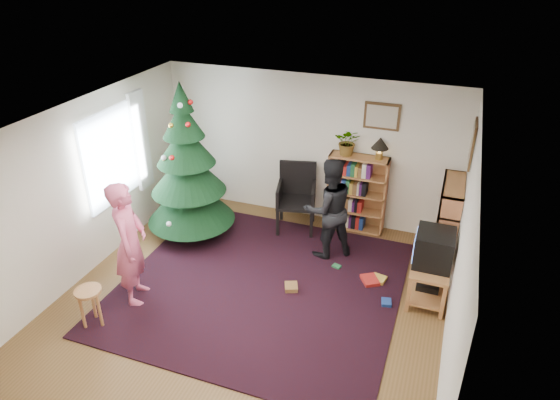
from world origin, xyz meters
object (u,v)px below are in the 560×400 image
(person_by_chair, at_px, (329,209))
(stool, at_px, (89,298))
(table_lamp, at_px, (380,145))
(person_standing, at_px, (130,243))
(christmas_tree, at_px, (188,175))
(picture_back, at_px, (382,116))
(armchair, at_px, (299,193))
(bookshelf_back, at_px, (357,192))
(bookshelf_right, at_px, (447,222))
(tv_stand, at_px, (429,277))
(crt_tv, at_px, (434,248))
(picture_right, at_px, (473,144))
(potted_plant, at_px, (348,142))

(person_by_chair, bearing_deg, stool, 10.40)
(stool, xyz_separation_m, table_lamp, (2.87, 3.49, 1.12))
(stool, height_order, person_standing, person_standing)
(christmas_tree, bearing_deg, picture_back, 24.35)
(armchair, distance_m, table_lamp, 1.56)
(picture_back, height_order, bookshelf_back, picture_back)
(picture_back, distance_m, person_by_chair, 1.65)
(person_standing, xyz_separation_m, table_lamp, (2.66, 2.83, 0.67))
(armchair, bearing_deg, person_standing, -132.75)
(table_lamp, bearing_deg, bookshelf_right, -23.18)
(stool, height_order, person_by_chair, person_by_chair)
(bookshelf_right, xyz_separation_m, person_by_chair, (-1.69, -0.43, 0.13))
(tv_stand, bearing_deg, picture_back, 123.97)
(bookshelf_back, bearing_deg, bookshelf_right, -18.78)
(stool, bearing_deg, armchair, 63.02)
(bookshelf_back, relative_size, person_standing, 0.75)
(picture_back, bearing_deg, tv_stand, -56.03)
(table_lamp, bearing_deg, tv_stand, -54.51)
(table_lamp, bearing_deg, stool, -129.44)
(person_standing, bearing_deg, crt_tv, -90.99)
(person_standing, distance_m, person_by_chair, 2.86)
(tv_stand, distance_m, armchair, 2.57)
(christmas_tree, xyz_separation_m, crt_tv, (3.81, -0.35, -0.28))
(christmas_tree, xyz_separation_m, table_lamp, (2.77, 1.10, 0.48))
(tv_stand, bearing_deg, picture_right, 73.54)
(stool, relative_size, person_by_chair, 0.34)
(bookshelf_right, height_order, stool, bookshelf_right)
(picture_right, bearing_deg, tv_stand, -106.46)
(picture_right, relative_size, bookshelf_right, 0.46)
(tv_stand, relative_size, table_lamp, 2.45)
(christmas_tree, height_order, bookshelf_right, christmas_tree)
(picture_back, height_order, crt_tv, picture_back)
(picture_right, relative_size, armchair, 0.54)
(crt_tv, relative_size, stool, 0.97)
(christmas_tree, distance_m, tv_stand, 3.90)
(picture_back, distance_m, christmas_tree, 3.13)
(person_by_chair, bearing_deg, picture_back, -152.24)
(crt_tv, height_order, potted_plant, potted_plant)
(tv_stand, xyz_separation_m, person_by_chair, (-1.57, 0.52, 0.47))
(picture_right, distance_m, bookshelf_back, 2.13)
(christmas_tree, height_order, table_lamp, christmas_tree)
(person_by_chair, bearing_deg, bookshelf_right, 157.21)
(bookshelf_back, bearing_deg, person_standing, -129.85)
(picture_back, xyz_separation_m, stool, (-2.84, -3.63, -1.53))
(stool, bearing_deg, tv_stand, 27.55)
(person_standing, xyz_separation_m, person_by_chair, (2.13, 1.90, -0.07))
(picture_right, distance_m, table_lamp, 1.48)
(picture_right, distance_m, person_standing, 4.67)
(tv_stand, bearing_deg, person_standing, -159.55)
(bookshelf_back, relative_size, armchair, 1.17)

